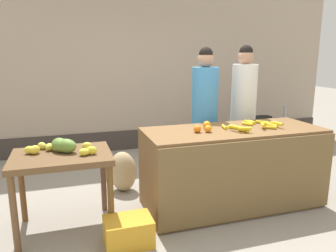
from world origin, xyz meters
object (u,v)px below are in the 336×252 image
produce_crate (128,232)px  produce_sack (123,171)px  vendor_woman_white_shirt (243,114)px  parked_motorcycle (262,133)px  vendor_woman_blue_shirt (204,118)px

produce_crate → produce_sack: bearing=82.3°
vendor_woman_white_shirt → produce_crate: bearing=-147.6°
produce_sack → parked_motorcycle: bearing=16.6°
vendor_woman_white_shirt → parked_motorcycle: (0.90, 0.84, -0.54)m
vendor_woman_white_shirt → produce_sack: 1.81m
vendor_woman_blue_shirt → parked_motorcycle: 1.83m
produce_sack → vendor_woman_white_shirt: bearing=-2.4°
vendor_woman_blue_shirt → vendor_woman_white_shirt: vendor_woman_white_shirt is taller
produce_crate → vendor_woman_blue_shirt: bearing=42.0°
vendor_woman_white_shirt → produce_sack: size_ratio=3.57×
parked_motorcycle → produce_crate: 3.42m
parked_motorcycle → produce_sack: (-2.58, -0.77, -0.14)m
vendor_woman_blue_shirt → parked_motorcycle: bearing=30.6°
vendor_woman_blue_shirt → parked_motorcycle: (1.51, 0.89, -0.52)m
vendor_woman_blue_shirt → produce_sack: size_ratio=3.51×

